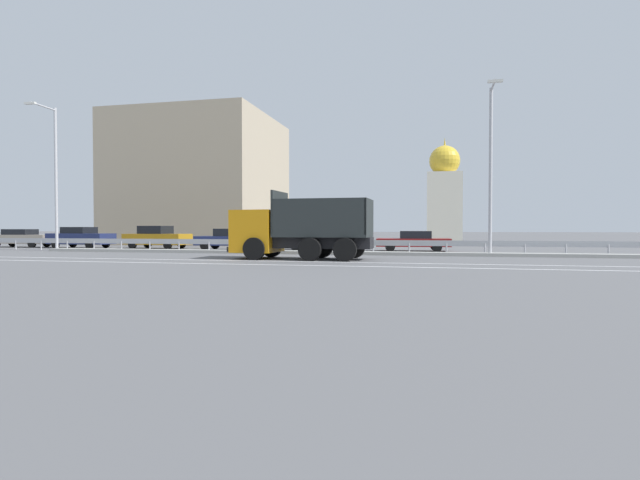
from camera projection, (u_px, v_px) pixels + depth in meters
name	position (u px, v px, depth m)	size (l,w,h in m)	color
ground_plane	(323.00, 257.00, 25.26)	(320.00, 320.00, 0.00)	#565659
lane_strip_0	(293.00, 261.00, 21.93)	(66.17, 0.16, 0.01)	silver
lane_strip_1	(278.00, 265.00, 19.90)	(66.17, 0.16, 0.01)	silver
median_island	(334.00, 253.00, 27.84)	(36.39, 1.10, 0.18)	gray
median_guardrail	(338.00, 243.00, 29.17)	(66.17, 0.09, 0.78)	#9EA0A5
dump_truck	(286.00, 234.00, 23.85)	(6.69, 2.79, 3.22)	orange
median_road_sign	(279.00, 233.00, 28.52)	(0.67, 0.16, 2.31)	white
street_lamp_0	(54.00, 171.00, 31.68)	(0.71, 2.36, 9.13)	#ADADB2
street_lamp_1	(491.00, 163.00, 25.86)	(0.70, 2.22, 8.77)	#ADADB2
parked_car_0	(22.00, 238.00, 38.27)	(4.96, 2.03, 1.38)	gray
parked_car_1	(81.00, 237.00, 36.66)	(5.01, 2.13, 1.55)	navy
parked_car_2	(157.00, 237.00, 35.70)	(4.75, 2.17, 1.63)	#B27A14
parked_car_3	(229.00, 239.00, 33.86)	(4.32, 2.00, 1.43)	navy
parked_car_4	(320.00, 239.00, 32.93)	(4.97, 2.12, 1.44)	#A3A3A8
parked_car_5	(414.00, 241.00, 31.70)	(4.72, 2.25, 1.28)	maroon
background_building_0	(201.00, 181.00, 47.79)	(13.64, 13.25, 11.89)	tan
church_tower	(444.00, 195.00, 53.22)	(3.60, 3.60, 11.13)	silver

